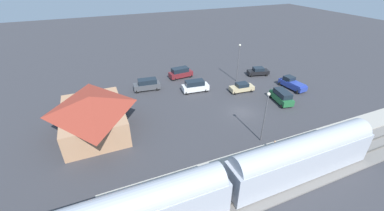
{
  "coord_description": "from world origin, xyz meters",
  "views": [
    {
      "loc": [
        -27.8,
        20.51,
        20.57
      ],
      "look_at": [
        3.57,
        7.23,
        1.0
      ],
      "focal_mm": 22.76,
      "sensor_mm": 36.0,
      "label": 1
    }
  ],
  "objects": [
    {
      "name": "light_pole_lot_center",
      "position": [
        10.88,
        -5.79,
        4.85
      ],
      "size": [
        0.44,
        0.44,
        7.7
      ],
      "color": "#515156",
      "rests_on": "ground"
    },
    {
      "name": "station_building",
      "position": [
        4.0,
        22.0,
        2.82
      ],
      "size": [
        12.44,
        8.87,
        5.45
      ],
      "color": "tan",
      "rests_on": "ground"
    },
    {
      "name": "railway_track",
      "position": [
        -14.0,
        0.0,
        0.09
      ],
      "size": [
        4.8,
        70.0,
        0.3
      ],
      "color": "slate",
      "rests_on": "ground"
    },
    {
      "name": "platform",
      "position": [
        -10.0,
        0.0,
        0.15
      ],
      "size": [
        3.2,
        46.0,
        0.3
      ],
      "color": "#A8A399",
      "rests_on": "ground"
    },
    {
      "name": "pedestrian_on_platform",
      "position": [
        -10.0,
        1.93,
        1.28
      ],
      "size": [
        0.36,
        0.36,
        1.71
      ],
      "color": "#333338",
      "rests_on": "platform"
    },
    {
      "name": "pickup_blue",
      "position": [
        3.84,
        -13.76,
        1.03
      ],
      "size": [
        5.56,
        2.88,
        2.14
      ],
      "color": "#283D9E",
      "rests_on": "ground"
    },
    {
      "name": "ground_plane",
      "position": [
        0.0,
        0.0,
        0.0
      ],
      "size": [
        200.0,
        200.0,
        0.0
      ],
      "primitive_type": "plane",
      "color": "#38383D"
    },
    {
      "name": "light_pole_near_platform",
      "position": [
        -7.2,
        1.66,
        4.62
      ],
      "size": [
        0.44,
        0.44,
        7.27
      ],
      "color": "#515156",
      "rests_on": "ground"
    },
    {
      "name": "sedan_tan",
      "position": [
        6.43,
        -4.1,
        0.88
      ],
      "size": [
        2.23,
        4.64,
        1.74
      ],
      "color": "#C6B284",
      "rests_on": "ground"
    },
    {
      "name": "suv_green",
      "position": [
        0.24,
        -8.11,
        1.15
      ],
      "size": [
        5.16,
        3.03,
        2.22
      ],
      "color": "#236638",
      "rests_on": "ground"
    },
    {
      "name": "sedan_black",
      "position": [
        11.85,
        -11.76,
        0.88
      ],
      "size": [
        2.89,
        4.81,
        1.74
      ],
      "color": "black",
      "rests_on": "ground"
    },
    {
      "name": "suv_charcoal",
      "position": [
        14.03,
        12.05,
        1.15
      ],
      "size": [
        2.44,
        5.07,
        2.22
      ],
      "color": "#47494F",
      "rests_on": "ground"
    },
    {
      "name": "suv_maroon",
      "position": [
        17.06,
        4.14,
        1.15
      ],
      "size": [
        2.38,
        5.05,
        2.22
      ],
      "color": "maroon",
      "rests_on": "ground"
    },
    {
      "name": "suv_white",
      "position": [
        9.88,
        3.91,
        1.15
      ],
      "size": [
        2.46,
        5.08,
        2.22
      ],
      "color": "white",
      "rests_on": "ground"
    }
  ]
}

